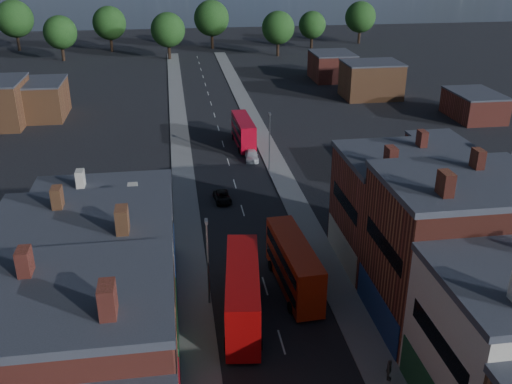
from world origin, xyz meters
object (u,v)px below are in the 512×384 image
object	(u,v)px
bus_2	(243,131)
car_3	(252,155)
car_2	(222,197)
bus_0	(243,293)
bus_1	(294,264)
ped_3	(389,370)

from	to	relation	value
bus_2	car_3	world-z (taller)	bus_2
car_3	car_2	bearing A→B (deg)	-108.26
bus_0	car_3	world-z (taller)	bus_0
bus_2	car_3	size ratio (longest dim) A/B	2.27
bus_2	car_2	distance (m)	20.47
bus_1	car_2	bearing A→B (deg)	99.03
car_2	bus_2	bearing A→B (deg)	71.38
ped_3	bus_1	bearing A→B (deg)	42.87
bus_1	car_3	world-z (taller)	bus_1
bus_1	car_3	xyz separation A→B (m)	(0.94, 33.25, -1.88)
car_3	ped_3	world-z (taller)	ped_3
car_3	bus_2	bearing A→B (deg)	96.96
bus_2	car_2	world-z (taller)	bus_2
bus_0	car_2	world-z (taller)	bus_0
bus_1	ped_3	distance (m)	13.36
bus_0	bus_1	distance (m)	6.47
car_2	ped_3	size ratio (longest dim) A/B	2.35
bus_2	car_2	size ratio (longest dim) A/B	2.50
bus_0	bus_2	bearing A→B (deg)	89.57
bus_1	car_3	size ratio (longest dim) A/B	2.48
car_2	car_3	size ratio (longest dim) A/B	0.91
bus_0	bus_2	size ratio (longest dim) A/B	1.17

